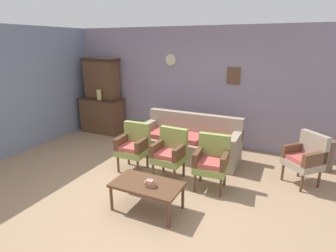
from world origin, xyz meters
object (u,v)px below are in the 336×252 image
object	(u,v)px
wingback_chair_by_fireplace	(305,157)
armchair_row_middle	(170,152)
vase_on_cabinet	(99,95)
book_stack_on_table	(150,183)
side_cabinet	(102,115)
armchair_near_couch_end	(134,145)
armchair_by_doorway	(212,160)
floor_vase_by_wall	(327,156)
floral_couch	(189,143)
coffee_table	(147,186)

from	to	relation	value
wingback_chair_by_fireplace	armchair_row_middle	bearing A→B (deg)	-160.27
vase_on_cabinet	book_stack_on_table	xyz separation A→B (m)	(2.87, -2.52, -0.59)
side_cabinet	wingback_chair_by_fireplace	xyz separation A→B (m)	(4.93, -0.83, 0.03)
armchair_near_couch_end	armchair_by_doorway	size ratio (longest dim) A/B	1.00
book_stack_on_table	floor_vase_by_wall	size ratio (longest dim) A/B	0.24
floor_vase_by_wall	book_stack_on_table	bearing A→B (deg)	-132.44
floral_couch	wingback_chair_by_fireplace	size ratio (longest dim) A/B	2.32
armchair_row_middle	book_stack_on_table	distance (m)	1.10
book_stack_on_table	armchair_row_middle	bearing A→B (deg)	100.37
side_cabinet	coffee_table	size ratio (longest dim) A/B	1.16
armchair_by_doorway	coffee_table	xyz separation A→B (m)	(-0.65, -1.01, -0.12)
vase_on_cabinet	armchair_by_doorway	xyz separation A→B (m)	(3.44, -1.46, -0.56)
floral_couch	armchair_by_doorway	xyz separation A→B (m)	(0.78, -1.02, 0.17)
coffee_table	floor_vase_by_wall	bearing A→B (deg)	46.01
floral_couch	armchair_by_doorway	distance (m)	1.29
wingback_chair_by_fireplace	coffee_table	distance (m)	2.74
vase_on_cabinet	floral_couch	bearing A→B (deg)	-9.39
vase_on_cabinet	side_cabinet	bearing A→B (deg)	116.82
armchair_row_middle	armchair_by_doorway	xyz separation A→B (m)	(0.77, -0.03, 0.00)
side_cabinet	armchair_near_couch_end	world-z (taller)	side_cabinet
armchair_by_doorway	floor_vase_by_wall	distance (m)	2.37
vase_on_cabinet	armchair_near_couch_end	world-z (taller)	vase_on_cabinet
armchair_near_couch_end	coffee_table	size ratio (longest dim) A/B	0.90
coffee_table	floral_couch	bearing A→B (deg)	93.63
side_cabinet	vase_on_cabinet	xyz separation A→B (m)	(0.09, -0.18, 0.60)
vase_on_cabinet	armchair_row_middle	distance (m)	3.08
book_stack_on_table	wingback_chair_by_fireplace	bearing A→B (deg)	43.43
coffee_table	floor_vase_by_wall	distance (m)	3.53
side_cabinet	armchair_row_middle	world-z (taller)	side_cabinet
armchair_near_couch_end	vase_on_cabinet	bearing A→B (deg)	143.39
vase_on_cabinet	armchair_near_couch_end	bearing A→B (deg)	-36.61
side_cabinet	book_stack_on_table	distance (m)	4.00
wingback_chair_by_fireplace	vase_on_cabinet	bearing A→B (deg)	172.30
side_cabinet	floral_couch	size ratio (longest dim) A/B	0.55
floral_couch	coffee_table	distance (m)	2.03
armchair_near_couch_end	armchair_row_middle	distance (m)	0.76
side_cabinet	book_stack_on_table	bearing A→B (deg)	-42.30
armchair_row_middle	book_stack_on_table	bearing A→B (deg)	-79.63
side_cabinet	floral_couch	distance (m)	2.82
armchair_row_middle	coffee_table	bearing A→B (deg)	-83.55
armchair_row_middle	floor_vase_by_wall	bearing A→B (deg)	30.40
vase_on_cabinet	wingback_chair_by_fireplace	bearing A→B (deg)	-7.70
armchair_near_couch_end	floor_vase_by_wall	size ratio (longest dim) A/B	1.48
wingback_chair_by_fireplace	side_cabinet	bearing A→B (deg)	170.43
floral_couch	book_stack_on_table	world-z (taller)	floral_couch
armchair_row_middle	coffee_table	xyz separation A→B (m)	(0.12, -1.03, -0.12)
coffee_table	book_stack_on_table	bearing A→B (deg)	-32.38
armchair_near_couch_end	floral_couch	bearing A→B (deg)	52.65
wingback_chair_by_fireplace	book_stack_on_table	xyz separation A→B (m)	(-1.97, -1.86, -0.03)
armchair_by_doorway	wingback_chair_by_fireplace	xyz separation A→B (m)	(1.40, 0.80, 0.00)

